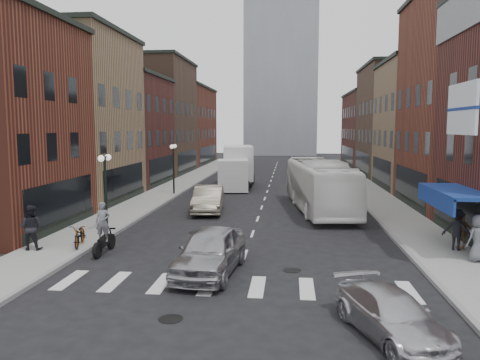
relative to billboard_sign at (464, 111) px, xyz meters
name	(u,v)px	position (x,y,z in m)	size (l,w,h in m)	color
ground	(243,261)	(-8.59, -0.50, -6.13)	(160.00, 160.00, 0.00)	black
sidewalk_left	(173,188)	(-17.09, 21.50, -6.06)	(3.00, 74.00, 0.15)	gray
sidewalk_right	(367,191)	(-0.09, 21.50, -6.06)	(3.00, 74.00, 0.15)	gray
curb_left	(189,189)	(-15.59, 21.50, -6.13)	(0.20, 74.00, 0.16)	gray
curb_right	(349,191)	(-1.59, 21.50, -6.13)	(0.20, 74.00, 0.16)	gray
crosswalk_stripes	(234,286)	(-8.59, -3.50, -6.13)	(12.00, 2.20, 0.01)	silver
bldg_left_mid_a	(57,118)	(-23.58, 13.50, 0.02)	(10.30, 10.20, 12.30)	#947752
bldg_left_mid_b	(110,131)	(-23.58, 23.50, -0.98)	(10.30, 10.20, 10.30)	#441E18
bldg_left_far_a	(145,117)	(-23.58, 34.50, 0.52)	(10.30, 12.20, 13.30)	#4C3326
bldg_left_far_b	(174,126)	(-23.58, 48.50, -0.48)	(10.30, 16.20, 11.30)	#5E261B
bldg_right_mid_b	(441,125)	(6.41, 23.50, -0.48)	(10.30, 10.20, 11.30)	#947752
bldg_right_far_a	(409,121)	(6.41, 34.50, 0.02)	(10.30, 12.20, 12.30)	#4C3326
bldg_right_far_b	(384,129)	(6.41, 48.50, -0.98)	(10.30, 16.20, 10.30)	#441E18
awning_blue	(451,193)	(0.34, 2.00, -3.50)	(1.80, 5.00, 0.78)	navy
billboard_sign	(464,111)	(0.00, 0.00, 0.00)	(1.52, 3.00, 3.70)	black
distant_tower	(282,29)	(-8.59, 77.50, 18.87)	(14.00, 14.00, 50.00)	#9399A0
streetlamp_near	(105,178)	(-15.99, 3.50, -3.22)	(0.32, 1.22, 4.11)	black
streetlamp_far	(173,159)	(-15.99, 17.50, -3.22)	(0.32, 1.22, 4.11)	black
bike_rack	(80,236)	(-16.19, 0.80, -5.58)	(0.08, 0.68, 0.80)	#D8590C
box_truck	(237,167)	(-11.48, 22.89, -4.29)	(3.29, 8.83, 3.73)	silver
motorcycle_rider	(103,230)	(-14.71, 0.00, -5.06)	(0.67, 2.25, 2.29)	black
transit_bus	(319,185)	(-4.75, 11.76, -4.46)	(2.82, 12.05, 3.36)	white
sedan_left_near	(210,251)	(-9.65, -2.19, -5.27)	(2.04, 5.06, 1.72)	#ADACB1
sedan_left_far	(208,199)	(-11.92, 10.42, -5.28)	(1.79, 5.15, 1.70)	#A89E88
curb_car	(391,315)	(-4.03, -7.00, -5.53)	(1.69, 4.15, 1.21)	silver
parked_bicycle	(80,235)	(-16.09, 0.64, -5.48)	(0.67, 1.93, 1.01)	black
ped_left_solo	(31,227)	(-17.94, -0.16, -4.99)	(0.96, 0.56, 1.98)	black
ped_right_a	(457,229)	(0.56, 1.73, -5.07)	(1.18, 0.58, 1.83)	black
ped_right_b	(462,232)	(0.83, 1.88, -5.21)	(0.91, 0.46, 1.55)	#9B754F
ped_right_c	(478,238)	(0.79, -0.01, -5.03)	(0.93, 0.60, 1.90)	slate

